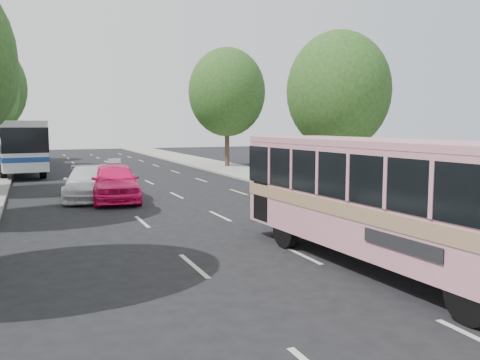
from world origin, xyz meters
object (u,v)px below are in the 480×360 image
pink_taxi (115,182)px  white_pickup (88,183)px  tour_coach_front (16,142)px  pink_bus (389,190)px  tour_coach_rear (18,140)px

pink_taxi → white_pickup: size_ratio=1.00×
white_pickup → tour_coach_front: 14.91m
white_pickup → tour_coach_front: bearing=110.7°
pink_bus → tour_coach_front: bearing=103.2°
pink_taxi → tour_coach_front: 16.18m
tour_coach_rear → pink_bus: bearing=-78.3°
tour_coach_front → tour_coach_rear: bearing=83.6°
tour_coach_front → tour_coach_rear: size_ratio=1.09×
pink_taxi → white_pickup: (-1.04, 1.06, -0.12)m
pink_taxi → tour_coach_front: tour_coach_front is taller
pink_taxi → tour_coach_rear: (-4.29, 24.54, 1.19)m
pink_bus → tour_coach_front: size_ratio=0.78×
pink_taxi → tour_coach_rear: size_ratio=0.44×
pink_bus → tour_coach_front: (-8.50, 28.85, 0.29)m
pink_taxi → tour_coach_front: size_ratio=0.41×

